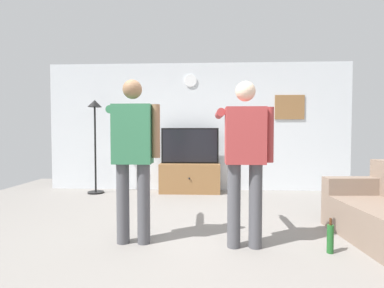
% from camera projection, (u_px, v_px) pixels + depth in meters
% --- Properties ---
extents(ground_plane, '(8.40, 8.40, 0.00)m').
position_uv_depth(ground_plane, '(191.00, 241.00, 3.22)').
color(ground_plane, gray).
extents(back_wall, '(6.40, 0.10, 2.70)m').
position_uv_depth(back_wall, '(198.00, 127.00, 6.12)').
color(back_wall, silver).
rests_on(back_wall, ground_plane).
extents(tv_stand, '(1.22, 0.45, 0.59)m').
position_uv_depth(tv_stand, '(190.00, 178.00, 5.81)').
color(tv_stand, olive).
rests_on(tv_stand, ground_plane).
extents(television, '(1.17, 0.07, 0.73)m').
position_uv_depth(television, '(190.00, 146.00, 5.84)').
color(television, black).
rests_on(television, tv_stand).
extents(wall_clock, '(0.26, 0.03, 0.26)m').
position_uv_depth(wall_clock, '(190.00, 81.00, 6.02)').
color(wall_clock, white).
extents(framed_picture, '(0.61, 0.04, 0.51)m').
position_uv_depth(framed_picture, '(289.00, 107.00, 5.96)').
color(framed_picture, olive).
extents(floor_lamp, '(0.32, 0.32, 1.88)m').
position_uv_depth(floor_lamp, '(95.00, 127.00, 5.73)').
color(floor_lamp, black).
rests_on(floor_lamp, ground_plane).
extents(person_standing_nearer_lamp, '(0.60, 0.78, 1.80)m').
position_uv_depth(person_standing_nearer_lamp, '(133.00, 151.00, 3.14)').
color(person_standing_nearer_lamp, '#4C4C51').
rests_on(person_standing_nearer_lamp, ground_plane).
extents(person_standing_nearer_couch, '(0.59, 0.78, 1.76)m').
position_uv_depth(person_standing_nearer_couch, '(245.00, 154.00, 3.02)').
color(person_standing_nearer_couch, '#4C4C51').
rests_on(person_standing_nearer_couch, ground_plane).
extents(beverage_bottle, '(0.07, 0.07, 0.36)m').
position_uv_depth(beverage_bottle, '(330.00, 238.00, 2.89)').
color(beverage_bottle, '#1E5923').
rests_on(beverage_bottle, ground_plane).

